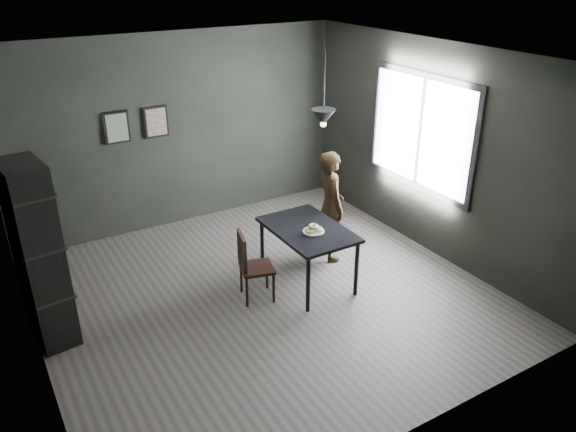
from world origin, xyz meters
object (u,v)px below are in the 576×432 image
cafe_table (308,234)px  woman (330,206)px  wood_chair (250,262)px  shelf_unit (39,256)px  pendant_lamp (323,117)px  white_plate (314,232)px

cafe_table → woman: 0.72m
wood_chair → shelf_unit: shelf_unit is taller
pendant_lamp → shelf_unit: bearing=173.3°
shelf_unit → white_plate: bearing=-18.5°
cafe_table → wood_chair: 0.79m
white_plate → woman: bearing=40.7°
white_plate → shelf_unit: 2.98m
woman → pendant_lamp: pendant_lamp is taller
cafe_table → pendant_lamp: bearing=21.8°
cafe_table → shelf_unit: (-2.92, 0.47, 0.31)m
cafe_table → white_plate: 0.16m
woman → wood_chair: (-1.37, -0.36, -0.26)m
white_plate → pendant_lamp: bearing=41.9°
white_plate → woman: 0.80m
cafe_table → white_plate: size_ratio=5.22×
woman → wood_chair: size_ratio=1.74×
cafe_table → pendant_lamp: size_ratio=1.39×
woman → wood_chair: 1.44m
cafe_table → white_plate: bearing=-92.9°
white_plate → woman: size_ratio=0.15×
wood_chair → pendant_lamp: (1.02, 0.07, 1.56)m
cafe_table → pendant_lamp: (0.25, 0.10, 1.38)m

